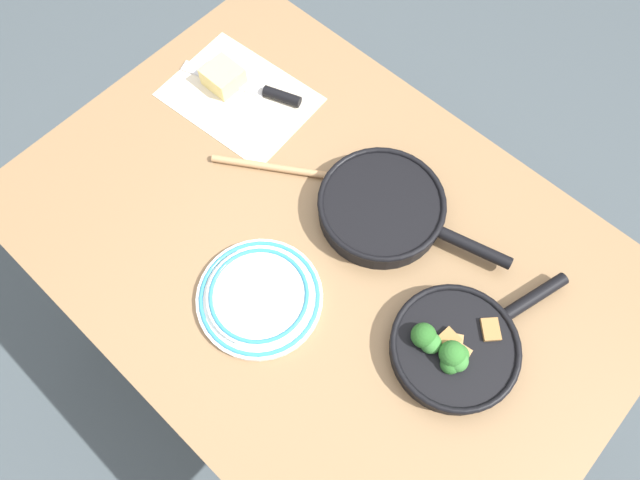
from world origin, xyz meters
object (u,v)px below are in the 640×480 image
(skillet_broccoli, at_px, (455,347))
(grater_knife, at_px, (258,89))
(skillet_eggs, at_px, (383,208))
(dinner_plate_stack, at_px, (259,297))
(cheese_block, at_px, (223,77))
(wooden_spoon, at_px, (324,175))

(skillet_broccoli, distance_m, grater_knife, 0.69)
(skillet_eggs, relative_size, dinner_plate_stack, 1.63)
(skillet_broccoli, relative_size, skillet_eggs, 0.94)
(cheese_block, bearing_deg, skillet_eggs, 178.55)
(cheese_block, bearing_deg, dinner_plate_stack, 143.93)
(skillet_eggs, bearing_deg, skillet_broccoli, -39.80)
(skillet_eggs, bearing_deg, cheese_block, 163.65)
(skillet_eggs, xyz_separation_m, cheese_block, (0.47, -0.01, -0.00))
(skillet_eggs, height_order, wooden_spoon, skillet_eggs)
(skillet_broccoli, distance_m, wooden_spoon, 0.43)
(grater_knife, xyz_separation_m, cheese_block, (0.07, 0.04, 0.01))
(wooden_spoon, distance_m, cheese_block, 0.33)
(wooden_spoon, bearing_deg, skillet_broccoli, -47.72)
(wooden_spoon, bearing_deg, grater_knife, 133.64)
(skillet_eggs, bearing_deg, wooden_spoon, 171.15)
(skillet_broccoli, distance_m, cheese_block, 0.75)
(grater_knife, height_order, dinner_plate_stack, dinner_plate_stack)
(skillet_eggs, relative_size, grater_knife, 1.38)
(wooden_spoon, height_order, cheese_block, cheese_block)
(wooden_spoon, relative_size, dinner_plate_stack, 1.43)
(grater_knife, relative_size, cheese_block, 3.67)
(skillet_broccoli, bearing_deg, dinner_plate_stack, 133.17)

